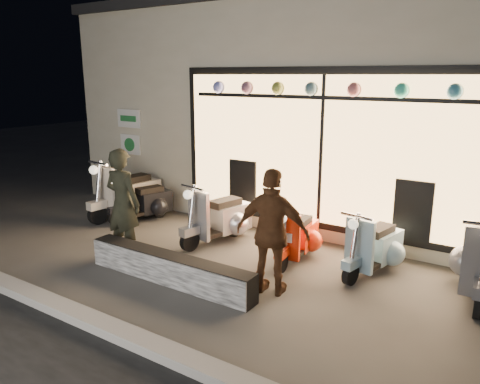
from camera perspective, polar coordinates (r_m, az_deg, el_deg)
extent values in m
plane|color=#383533|center=(6.89, -3.47, -9.41)|extent=(40.00, 40.00, 0.00)
cube|color=slate|center=(5.57, -16.34, -15.39)|extent=(40.00, 0.25, 0.12)
cube|color=beige|center=(10.77, 12.73, 9.80)|extent=(10.00, 6.00, 4.00)
cube|color=black|center=(10.82, 13.38, 20.94)|extent=(10.20, 6.20, 0.20)
cube|color=black|center=(7.73, 10.06, 4.99)|extent=(5.45, 0.06, 2.65)
cube|color=#FFBF6B|center=(7.70, 9.94, 4.95)|extent=(5.20, 0.04, 2.40)
cube|color=black|center=(7.57, 10.09, 11.27)|extent=(4.90, 0.06, 0.06)
cube|color=white|center=(10.24, -13.37, 8.71)|extent=(0.65, 0.04, 0.38)
cube|color=white|center=(10.30, -13.20, 5.67)|extent=(0.55, 0.04, 0.42)
cube|color=black|center=(6.49, -8.58, -9.19)|extent=(2.66, 0.28, 0.40)
cylinder|color=black|center=(7.56, -6.16, -5.95)|extent=(0.16, 0.35, 0.33)
cylinder|color=black|center=(8.17, -0.78, -4.30)|extent=(0.18, 0.35, 0.33)
cube|color=#A8A8AD|center=(7.56, -5.02, -2.85)|extent=(0.46, 0.16, 0.81)
cube|color=#A8A8AD|center=(8.04, -1.29, -3.06)|extent=(0.54, 0.76, 0.45)
cube|color=black|center=(7.90, -1.82, -1.30)|extent=(0.38, 0.59, 0.12)
sphere|color=#FFF2CC|center=(7.32, -6.38, -0.32)|extent=(0.17, 0.17, 0.15)
cylinder|color=black|center=(6.78, 5.10, -8.53)|extent=(0.11, 0.30, 0.29)
cylinder|color=black|center=(7.52, 7.67, -6.28)|extent=(0.13, 0.30, 0.29)
cube|color=red|center=(6.81, 5.75, -5.44)|extent=(0.40, 0.09, 0.70)
cube|color=red|center=(7.38, 7.48, -5.19)|extent=(0.41, 0.63, 0.39)
cube|color=black|center=(7.23, 7.30, -3.61)|extent=(0.28, 0.50, 0.10)
sphere|color=#FFF2CC|center=(6.55, 5.19, -3.19)|extent=(0.14, 0.14, 0.13)
cylinder|color=black|center=(9.03, -14.84, -3.08)|extent=(0.18, 0.31, 0.30)
cylinder|color=black|center=(9.40, -9.88, -2.14)|extent=(0.20, 0.32, 0.30)
cube|color=black|center=(9.01, -13.89, -0.76)|extent=(0.41, 0.19, 0.73)
cube|color=black|center=(9.31, -10.40, -1.13)|extent=(0.55, 0.71, 0.41)
cube|color=black|center=(9.21, -10.96, 0.28)|extent=(0.39, 0.55, 0.11)
sphere|color=#FFF2CC|center=(8.86, -15.17, 1.21)|extent=(0.17, 0.17, 0.13)
cylinder|color=black|center=(9.21, -16.97, -2.65)|extent=(0.16, 0.39, 0.37)
cylinder|color=black|center=(9.82, -11.58, -1.29)|extent=(0.18, 0.39, 0.37)
cube|color=beige|center=(9.23, -15.96, 0.21)|extent=(0.51, 0.14, 0.90)
cube|color=beige|center=(9.70, -12.16, -0.10)|extent=(0.55, 0.82, 0.51)
cube|color=black|center=(9.56, -12.78, 1.57)|extent=(0.38, 0.65, 0.13)
sphere|color=#FFF2CC|center=(9.01, -17.42, 2.58)|extent=(0.18, 0.18, 0.17)
cylinder|color=black|center=(6.53, 13.31, -9.71)|extent=(0.15, 0.32, 0.31)
cylinder|color=black|center=(7.27, 17.04, -7.45)|extent=(0.16, 0.32, 0.31)
cube|color=#7B9EAF|center=(6.55, 14.35, -6.36)|extent=(0.42, 0.14, 0.74)
cube|color=#7B9EAF|center=(7.13, 16.81, -6.24)|extent=(0.49, 0.69, 0.42)
cube|color=black|center=(6.97, 16.61, -4.49)|extent=(0.34, 0.54, 0.11)
sphere|color=#FFF2CC|center=(6.28, 13.63, -3.83)|extent=(0.16, 0.16, 0.14)
cylinder|color=black|center=(6.20, 27.12, -12.05)|extent=(0.14, 0.37, 0.36)
imported|color=black|center=(7.34, -14.09, -1.35)|extent=(0.64, 0.43, 1.69)
imported|color=#53301A|center=(5.92, 3.98, -4.96)|extent=(1.02, 0.57, 1.64)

